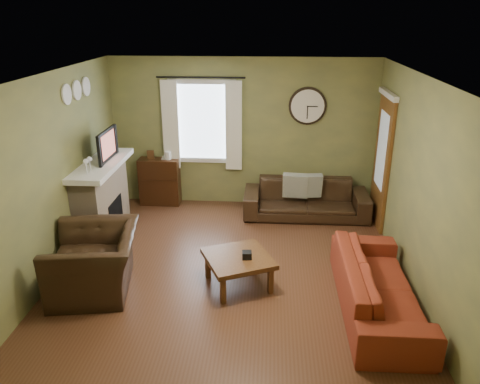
# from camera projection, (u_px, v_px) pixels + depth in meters

# --- Properties ---
(floor) EXTENTS (4.60, 5.20, 0.00)m
(floor) POSITION_uv_depth(u_px,v_px,m) (231.00, 276.00, 6.24)
(floor) COLOR #54311E
(floor) RESTS_ON ground
(ceiling) EXTENTS (4.60, 5.20, 0.00)m
(ceiling) POSITION_uv_depth(u_px,v_px,m) (229.00, 77.00, 5.30)
(ceiling) COLOR white
(ceiling) RESTS_ON ground
(wall_left) EXTENTS (0.00, 5.20, 2.60)m
(wall_left) POSITION_uv_depth(u_px,v_px,m) (49.00, 180.00, 5.92)
(wall_left) COLOR olive
(wall_left) RESTS_ON ground
(wall_right) EXTENTS (0.00, 5.20, 2.60)m
(wall_right) POSITION_uv_depth(u_px,v_px,m) (420.00, 189.00, 5.63)
(wall_right) COLOR olive
(wall_right) RESTS_ON ground
(wall_back) EXTENTS (4.60, 0.00, 2.60)m
(wall_back) POSITION_uv_depth(u_px,v_px,m) (243.00, 133.00, 8.19)
(wall_back) COLOR olive
(wall_back) RESTS_ON ground
(wall_front) EXTENTS (4.60, 0.00, 2.60)m
(wall_front) POSITION_uv_depth(u_px,v_px,m) (198.00, 310.00, 3.36)
(wall_front) COLOR olive
(wall_front) RESTS_ON ground
(fireplace) EXTENTS (0.40, 1.40, 1.10)m
(fireplace) POSITION_uv_depth(u_px,v_px,m) (102.00, 201.00, 7.25)
(fireplace) COLOR tan
(fireplace) RESTS_ON floor
(firebox) EXTENTS (0.04, 0.60, 0.55)m
(firebox) POSITION_uv_depth(u_px,v_px,m) (115.00, 216.00, 7.33)
(firebox) COLOR black
(firebox) RESTS_ON fireplace
(mantel) EXTENTS (0.58, 1.60, 0.08)m
(mantel) POSITION_uv_depth(u_px,v_px,m) (100.00, 165.00, 7.03)
(mantel) COLOR white
(mantel) RESTS_ON fireplace
(tv) EXTENTS (0.08, 0.60, 0.35)m
(tv) POSITION_uv_depth(u_px,v_px,m) (103.00, 148.00, 7.09)
(tv) COLOR black
(tv) RESTS_ON mantel
(tv_screen) EXTENTS (0.02, 0.62, 0.36)m
(tv_screen) POSITION_uv_depth(u_px,v_px,m) (108.00, 145.00, 7.07)
(tv_screen) COLOR #994C3F
(tv_screen) RESTS_ON mantel
(medallion_left) EXTENTS (0.28, 0.28, 0.03)m
(medallion_left) POSITION_uv_depth(u_px,v_px,m) (67.00, 94.00, 6.32)
(medallion_left) COLOR white
(medallion_left) RESTS_ON wall_left
(medallion_mid) EXTENTS (0.28, 0.28, 0.03)m
(medallion_mid) POSITION_uv_depth(u_px,v_px,m) (77.00, 90.00, 6.64)
(medallion_mid) COLOR white
(medallion_mid) RESTS_ON wall_left
(medallion_right) EXTENTS (0.28, 0.28, 0.03)m
(medallion_right) POSITION_uv_depth(u_px,v_px,m) (86.00, 87.00, 6.97)
(medallion_right) COLOR white
(medallion_right) RESTS_ON wall_left
(window_pane) EXTENTS (1.00, 0.02, 1.30)m
(window_pane) POSITION_uv_depth(u_px,v_px,m) (203.00, 122.00, 8.14)
(window_pane) COLOR silver
(window_pane) RESTS_ON wall_back
(curtain_rod) EXTENTS (0.03, 0.03, 1.50)m
(curtain_rod) POSITION_uv_depth(u_px,v_px,m) (201.00, 77.00, 7.77)
(curtain_rod) COLOR black
(curtain_rod) RESTS_ON wall_back
(curtain_left) EXTENTS (0.28, 0.04, 1.55)m
(curtain_left) POSITION_uv_depth(u_px,v_px,m) (171.00, 125.00, 8.10)
(curtain_left) COLOR white
(curtain_left) RESTS_ON wall_back
(curtain_right) EXTENTS (0.28, 0.04, 1.55)m
(curtain_right) POSITION_uv_depth(u_px,v_px,m) (234.00, 126.00, 8.03)
(curtain_right) COLOR white
(curtain_right) RESTS_ON wall_back
(wall_clock) EXTENTS (0.64, 0.06, 0.64)m
(wall_clock) POSITION_uv_depth(u_px,v_px,m) (308.00, 106.00, 7.89)
(wall_clock) COLOR white
(wall_clock) RESTS_ON wall_back
(door) EXTENTS (0.05, 0.90, 2.10)m
(door) POSITION_uv_depth(u_px,v_px,m) (382.00, 162.00, 7.44)
(door) COLOR brown
(door) RESTS_ON floor
(bookshelf) EXTENTS (0.71, 0.30, 0.85)m
(bookshelf) POSITION_uv_depth(u_px,v_px,m) (160.00, 182.00, 8.44)
(bookshelf) COLOR black
(bookshelf) RESTS_ON floor
(book) EXTENTS (0.18, 0.24, 0.02)m
(book) POSITION_uv_depth(u_px,v_px,m) (162.00, 152.00, 8.31)
(book) COLOR #523118
(book) RESTS_ON bookshelf
(sofa_brown) EXTENTS (2.10, 0.82, 0.61)m
(sofa_brown) POSITION_uv_depth(u_px,v_px,m) (306.00, 199.00, 7.98)
(sofa_brown) COLOR black
(sofa_brown) RESTS_ON floor
(pillow_left) EXTENTS (0.43, 0.17, 0.42)m
(pillow_left) POSITION_uv_depth(u_px,v_px,m) (295.00, 186.00, 7.89)
(pillow_left) COLOR gray
(pillow_left) RESTS_ON sofa_brown
(pillow_right) EXTENTS (0.42, 0.16, 0.40)m
(pillow_right) POSITION_uv_depth(u_px,v_px,m) (310.00, 186.00, 7.89)
(pillow_right) COLOR gray
(pillow_right) RESTS_ON sofa_brown
(sofa_red) EXTENTS (0.84, 2.15, 0.63)m
(sofa_red) POSITION_uv_depth(u_px,v_px,m) (378.00, 286.00, 5.44)
(sofa_red) COLOR maroon
(sofa_red) RESTS_ON floor
(armchair) EXTENTS (1.23, 1.35, 0.77)m
(armchair) POSITION_uv_depth(u_px,v_px,m) (95.00, 262.00, 5.83)
(armchair) COLOR black
(armchair) RESTS_ON floor
(coffee_table) EXTENTS (1.03, 1.03, 0.41)m
(coffee_table) POSITION_uv_depth(u_px,v_px,m) (238.00, 271.00, 5.97)
(coffee_table) COLOR #523118
(coffee_table) RESTS_ON floor
(tissue_box) EXTENTS (0.13, 0.13, 0.09)m
(tissue_box) POSITION_uv_depth(u_px,v_px,m) (247.00, 259.00, 5.85)
(tissue_box) COLOR black
(tissue_box) RESTS_ON coffee_table
(wine_glass_a) EXTENTS (0.08, 0.08, 0.22)m
(wine_glass_a) POSITION_uv_depth(u_px,v_px,m) (86.00, 167.00, 6.47)
(wine_glass_a) COLOR white
(wine_glass_a) RESTS_ON mantel
(wine_glass_b) EXTENTS (0.07, 0.07, 0.21)m
(wine_glass_b) POSITION_uv_depth(u_px,v_px,m) (90.00, 164.00, 6.60)
(wine_glass_b) COLOR white
(wine_glass_b) RESTS_ON mantel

